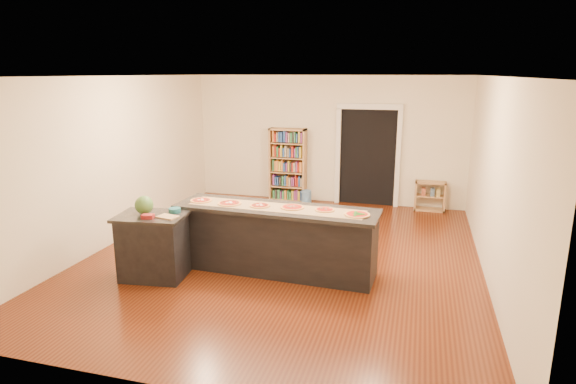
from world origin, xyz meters
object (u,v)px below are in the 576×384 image
(bookshelf, at_px, (288,165))
(watermelon, at_px, (144,205))
(low_shelf, at_px, (430,196))
(kitchen_island, at_px, (276,239))
(waste_bin, at_px, (306,198))
(side_counter, at_px, (153,246))

(bookshelf, bearing_deg, watermelon, -100.05)
(low_shelf, bearing_deg, kitchen_island, -119.32)
(kitchen_island, xyz_separation_m, low_shelf, (2.21, 3.93, -0.18))
(watermelon, bearing_deg, kitchen_island, 21.04)
(bookshelf, relative_size, watermelon, 6.44)
(bookshelf, distance_m, watermelon, 4.66)
(low_shelf, bearing_deg, bookshelf, -179.79)
(waste_bin, bearing_deg, low_shelf, 5.59)
(kitchen_island, height_order, waste_bin, kitchen_island)
(low_shelf, relative_size, waste_bin, 1.97)
(side_counter, bearing_deg, low_shelf, 43.37)
(side_counter, bearing_deg, waste_bin, 67.62)
(low_shelf, xyz_separation_m, waste_bin, (-2.62, -0.26, -0.15))
(side_counter, relative_size, bookshelf, 0.57)
(side_counter, bearing_deg, watermelon, 161.90)
(side_counter, xyz_separation_m, low_shelf, (3.81, 4.62, -0.15))
(kitchen_island, relative_size, side_counter, 3.14)
(kitchen_island, xyz_separation_m, waste_bin, (-0.41, 3.68, -0.33))
(side_counter, distance_m, watermelon, 0.60)
(waste_bin, bearing_deg, side_counter, -105.31)
(waste_bin, distance_m, watermelon, 4.62)
(side_counter, distance_m, bookshelf, 4.67)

